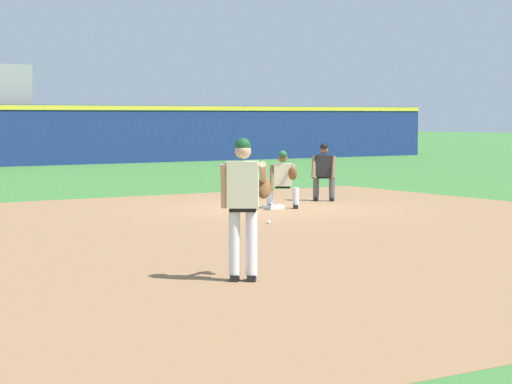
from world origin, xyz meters
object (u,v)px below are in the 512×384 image
Objects in this scene: first_base_bag at (273,207)px; baseball at (269,222)px; first_baseman at (284,177)px; pitcher at (244,200)px; umpire at (324,170)px.

first_base_bag is 3.24m from baseball.
baseball is 0.06× the size of first_baseman.
umpire is (8.12, 9.18, -0.27)m from pitcher.
baseball is at bearing -129.52° from first_baseman.
first_baseman is (2.08, 2.52, 0.69)m from baseball.
umpire is at bearing 41.88° from baseball.
pitcher reaches higher than umpire.
baseball is 5.55m from umpire.
pitcher is at bearing -127.24° from first_baseman.
baseball is at bearing 53.85° from pitcher.
first_baseman is at bearing -32.11° from first_base_bag.
first_base_bag is at bearing -155.17° from umpire.
umpire reaches higher than baseball.
pitcher is 12.26m from umpire.
pitcher is 1.39× the size of first_baseman.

